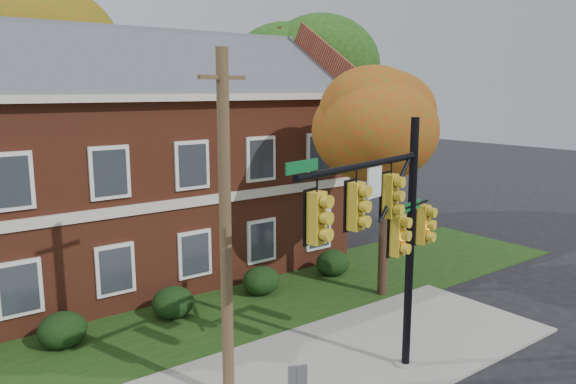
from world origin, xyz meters
TOP-DOWN VIEW (x-y plane):
  - ground at (0.00, 0.00)m, footprint 120.00×120.00m
  - sidewalk at (0.00, 1.00)m, footprint 14.00×5.00m
  - grass_strip at (0.00, 6.00)m, footprint 30.00×6.00m
  - apartment_building at (-2.00, 11.95)m, footprint 18.80×8.80m
  - hedge_left at (-5.50, 6.70)m, footprint 1.40×1.26m
  - hedge_center at (-2.00, 6.70)m, footprint 1.40×1.26m
  - hedge_right at (1.50, 6.70)m, footprint 1.40×1.26m
  - hedge_far_right at (5.00, 6.70)m, footprint 1.40×1.26m
  - tree_near_right at (5.22, 3.87)m, footprint 4.50×4.25m
  - tree_right_rear at (9.31, 12.81)m, footprint 6.30×5.95m
  - tree_far_rear at (-0.66, 19.79)m, footprint 6.84×6.46m
  - traffic_signal at (0.28, -0.47)m, footprint 5.88×1.58m
  - utility_pole at (-3.17, 1.31)m, footprint 1.29×0.32m

SIDE VIEW (x-z plane):
  - ground at x=0.00m, z-range 0.00..0.00m
  - grass_strip at x=0.00m, z-range 0.00..0.04m
  - sidewalk at x=0.00m, z-range 0.00..0.08m
  - hedge_left at x=-5.50m, z-range 0.00..1.05m
  - hedge_center at x=-2.00m, z-range 0.00..1.05m
  - hedge_right at x=1.50m, z-range 0.00..1.05m
  - hedge_far_right at x=5.00m, z-range 0.00..1.05m
  - traffic_signal at x=0.28m, z-range 0.81..7.52m
  - utility_pole at x=-3.17m, z-range 0.06..8.35m
  - apartment_building at x=-2.00m, z-range 0.12..9.86m
  - tree_near_right at x=5.22m, z-range 2.38..10.96m
  - tree_right_rear at x=9.31m, z-range 2.81..13.43m
  - tree_far_rear at x=-0.66m, z-range 3.08..14.60m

